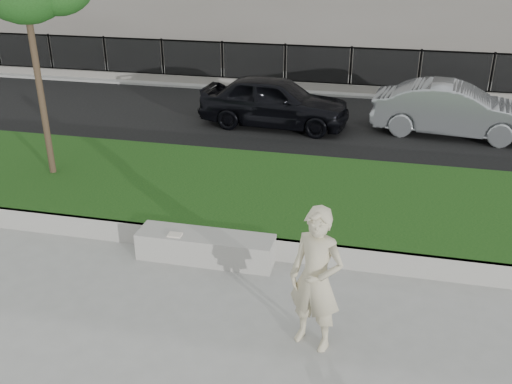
% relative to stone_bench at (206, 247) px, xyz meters
% --- Properties ---
extents(ground, '(90.00, 90.00, 0.00)m').
position_rel_stone_bench_xyz_m(ground, '(-0.12, -0.80, -0.23)').
color(ground, gray).
rests_on(ground, ground).
extents(grass_bank, '(34.00, 4.00, 0.40)m').
position_rel_stone_bench_xyz_m(grass_bank, '(-0.12, 2.20, -0.03)').
color(grass_bank, black).
rests_on(grass_bank, ground).
extents(grass_kerb, '(34.00, 0.08, 0.40)m').
position_rel_stone_bench_xyz_m(grass_kerb, '(-0.12, 0.24, -0.03)').
color(grass_kerb, gray).
rests_on(grass_kerb, ground).
extents(street, '(34.00, 7.00, 0.04)m').
position_rel_stone_bench_xyz_m(street, '(-0.12, 7.70, -0.21)').
color(street, black).
rests_on(street, ground).
extents(far_pavement, '(34.00, 3.00, 0.12)m').
position_rel_stone_bench_xyz_m(far_pavement, '(-0.12, 12.20, -0.17)').
color(far_pavement, gray).
rests_on(far_pavement, ground).
extents(iron_fence, '(32.00, 0.30, 1.50)m').
position_rel_stone_bench_xyz_m(iron_fence, '(-0.12, 11.20, 0.31)').
color(iron_fence, slate).
rests_on(iron_fence, far_pavement).
extents(stone_bench, '(2.28, 0.57, 0.47)m').
position_rel_stone_bench_xyz_m(stone_bench, '(0.00, 0.00, 0.00)').
color(stone_bench, gray).
rests_on(stone_bench, ground).
extents(man, '(0.84, 0.69, 1.98)m').
position_rel_stone_bench_xyz_m(man, '(2.03, -1.71, 0.76)').
color(man, beige).
rests_on(man, ground).
extents(book, '(0.23, 0.17, 0.03)m').
position_rel_stone_bench_xyz_m(book, '(-0.48, -0.14, 0.25)').
color(book, silver).
rests_on(book, stone_bench).
extents(car_dark, '(4.23, 1.95, 1.40)m').
position_rel_stone_bench_xyz_m(car_dark, '(-0.29, 7.25, 0.51)').
color(car_dark, black).
rests_on(car_dark, street).
extents(car_silver, '(4.30, 1.90, 1.37)m').
position_rel_stone_bench_xyz_m(car_silver, '(4.46, 7.55, 0.49)').
color(car_silver, gray).
rests_on(car_silver, street).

